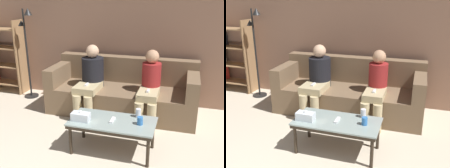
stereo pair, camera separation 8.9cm
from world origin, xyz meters
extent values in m
cube|color=#8C6651|center=(0.00, 3.74, 1.30)|extent=(12.00, 0.06, 2.60)
cube|color=brown|center=(0.00, 3.17, 0.21)|extent=(2.35, 0.87, 0.43)
cube|color=brown|center=(0.00, 3.51, 0.65)|extent=(2.35, 0.20, 0.43)
cube|color=brown|center=(-1.09, 3.17, 0.58)|extent=(0.18, 0.87, 0.30)
cube|color=brown|center=(1.09, 3.17, 0.58)|extent=(0.18, 0.87, 0.30)
cube|color=#8C9E99|center=(0.17, 2.03, 0.41)|extent=(1.04, 0.51, 0.02)
cube|color=#2D2319|center=(0.17, 2.03, 0.38)|extent=(1.02, 0.50, 0.04)
cylinder|color=#2D2319|center=(-0.30, 1.83, 0.18)|extent=(0.04, 0.04, 0.36)
cylinder|color=#2D2319|center=(0.64, 1.83, 0.18)|extent=(0.04, 0.04, 0.36)
cylinder|color=#2D2319|center=(-0.30, 2.23, 0.18)|extent=(0.04, 0.04, 0.36)
cylinder|color=#2D2319|center=(0.64, 2.23, 0.18)|extent=(0.04, 0.04, 0.36)
cylinder|color=silver|center=(0.45, 2.22, 0.47)|extent=(0.07, 0.07, 0.11)
cylinder|color=#3372BF|center=(0.51, 2.03, 0.46)|extent=(0.07, 0.07, 0.09)
cube|color=silver|center=(-0.20, 1.93, 0.47)|extent=(0.22, 0.12, 0.10)
sphere|color=white|center=(-0.20, 1.93, 0.53)|extent=(0.04, 0.04, 0.04)
cube|color=white|center=(0.17, 2.03, 0.43)|extent=(0.04, 0.15, 0.02)
cube|color=#9E754C|center=(-2.07, 3.51, 0.71)|extent=(0.02, 0.32, 1.41)
cube|color=#9E754C|center=(-2.51, 3.51, 0.18)|extent=(0.88, 0.32, 0.02)
cube|color=#9E754C|center=(-2.51, 3.51, 0.53)|extent=(0.88, 0.32, 0.02)
cube|color=#9E754C|center=(-2.51, 3.51, 0.88)|extent=(0.88, 0.32, 0.02)
cylinder|color=black|center=(-1.82, 3.36, 0.01)|extent=(0.26, 0.26, 0.02)
cylinder|color=black|center=(-1.82, 3.36, 0.81)|extent=(0.03, 0.03, 1.62)
cone|color=black|center=(-1.72, 3.36, 1.57)|extent=(0.14, 0.14, 0.12)
cone|color=black|center=(-1.90, 3.40, 1.37)|extent=(0.12, 0.12, 0.10)
cylinder|color=tan|center=(-0.56, 2.65, 0.21)|extent=(0.13, 0.13, 0.43)
cylinder|color=tan|center=(-0.38, 2.65, 0.21)|extent=(0.13, 0.13, 0.43)
cube|color=tan|center=(-0.47, 2.89, 0.48)|extent=(0.35, 0.48, 0.10)
cylinder|color=black|center=(-0.47, 3.12, 0.67)|extent=(0.35, 0.35, 0.47)
sphere|color=#DBAD89|center=(-0.47, 3.12, 1.01)|extent=(0.21, 0.21, 0.21)
cube|color=white|center=(-0.47, 2.84, 0.55)|extent=(0.04, 0.12, 0.02)
cylinder|color=tan|center=(0.38, 2.64, 0.21)|extent=(0.13, 0.13, 0.43)
cylinder|color=tan|center=(0.56, 2.64, 0.21)|extent=(0.13, 0.13, 0.43)
cube|color=tan|center=(0.47, 2.88, 0.48)|extent=(0.29, 0.49, 0.10)
cylinder|color=maroon|center=(0.47, 3.12, 0.66)|extent=(0.29, 0.29, 0.45)
sphere|color=tan|center=(0.47, 3.12, 0.98)|extent=(0.20, 0.20, 0.20)
cube|color=white|center=(0.47, 2.83, 0.55)|extent=(0.04, 0.12, 0.02)
camera|label=1|loc=(0.96, -0.69, 1.87)|focal=42.00mm
camera|label=2|loc=(1.04, -0.67, 1.87)|focal=42.00mm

